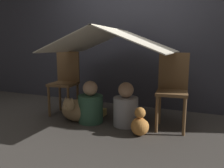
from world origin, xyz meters
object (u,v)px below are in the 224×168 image
object	(u,v)px
chair_left	(65,80)
chair_right	(172,87)
dog	(75,110)
person_front	(91,106)
person_second	(126,108)

from	to	relation	value
chair_left	chair_right	size ratio (longest dim) A/B	1.00
dog	person_front	bearing A→B (deg)	22.07
chair_left	chair_right	distance (m)	1.58
chair_left	dog	size ratio (longest dim) A/B	2.06
chair_right	person_front	distance (m)	1.09
chair_right	person_second	world-z (taller)	chair_right
person_front	chair_left	bearing A→B (deg)	157.63
chair_left	person_front	distance (m)	0.66
chair_right	person_second	size ratio (longest dim) A/B	1.65
person_front	person_second	size ratio (longest dim) A/B	0.99
chair_right	person_second	bearing A→B (deg)	-169.26
chair_right	chair_left	bearing A→B (deg)	174.83
chair_right	dog	distance (m)	1.30
chair_left	dog	bearing A→B (deg)	-46.87
person_front	chair_right	bearing A→B (deg)	12.40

